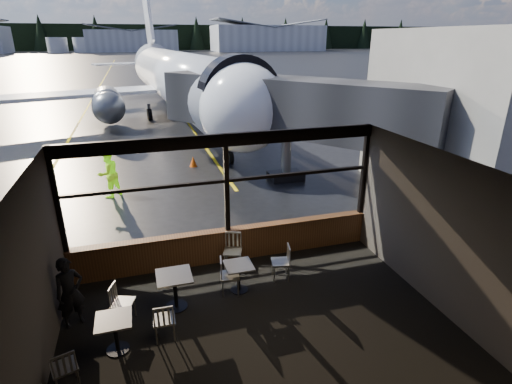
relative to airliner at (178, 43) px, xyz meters
name	(u,v)px	position (x,y,z in m)	size (l,w,h in m)	color
ground_plane	(137,59)	(-1.28, 99.46, -5.37)	(520.00, 520.00, 0.00)	black
carpet_floor	(262,332)	(-1.28, -23.54, -5.36)	(8.00, 6.00, 0.01)	black
ceiling	(263,171)	(-1.28, -23.54, -1.87)	(8.00, 6.00, 0.04)	#38332D
wall_left	(29,294)	(-5.28, -23.54, -3.62)	(0.04, 6.00, 3.50)	#453E37
wall_right	(437,231)	(2.72, -23.54, -3.62)	(0.04, 6.00, 3.50)	#453E37
wall_back	(336,378)	(-1.28, -26.54, -3.62)	(8.00, 0.04, 3.50)	#453E37
window_sill	(228,245)	(-1.28, -20.54, -4.92)	(8.00, 0.28, 0.90)	#4C2C17
window_header	(225,140)	(-1.28, -20.54, -2.02)	(8.00, 0.18, 0.30)	black
mullion_left	(57,201)	(-5.23, -20.54, -3.17)	(0.12, 0.12, 2.60)	black
mullion_centre	(227,184)	(-1.28, -20.54, -3.17)	(0.12, 0.12, 2.60)	black
mullion_right	(364,170)	(2.67, -20.54, -3.17)	(0.12, 0.12, 2.60)	black
window_transom	(226,181)	(-1.28, -20.54, -3.07)	(8.00, 0.10, 0.08)	black
airliner	(178,43)	(0.00, 0.00, 0.00)	(29.30, 35.16, 10.74)	white
jet_bridge	(284,129)	(2.32, -15.04, -3.13)	(8.42, 10.29, 4.49)	#28282B
cafe_table_near	(239,278)	(-1.35, -21.98, -5.02)	(0.64, 0.64, 0.70)	#9B978E
cafe_table_mid	(175,291)	(-2.87, -22.20, -4.95)	(0.76, 0.76, 0.84)	gray
cafe_table_left	(116,335)	(-4.11, -23.21, -5.01)	(0.67, 0.67, 0.73)	#9E9891
chair_near_e	(281,262)	(-0.23, -21.78, -4.91)	(0.50, 0.50, 0.92)	#BBB6A9
chair_near_w	(230,276)	(-1.58, -22.02, -4.91)	(0.50, 0.50, 0.92)	beige
chair_near_n	(233,252)	(-1.26, -20.97, -4.89)	(0.53, 0.53, 0.97)	#ABA79A
chair_mid_s	(164,320)	(-3.19, -23.13, -4.93)	(0.48, 0.48, 0.89)	beige
chair_mid_w	(123,303)	(-3.97, -22.35, -4.93)	(0.48, 0.48, 0.89)	beige
chair_left_s	(64,367)	(-4.92, -23.88, -4.94)	(0.47, 0.47, 0.86)	#BBB5A9
passenger	(70,293)	(-4.98, -22.16, -4.59)	(0.57, 0.38, 1.57)	black
ground_crew	(108,174)	(-4.52, -14.63, -4.46)	(0.88, 0.69, 1.82)	#BFF219
cone_nose	(193,162)	(-0.94, -11.77, -5.13)	(0.35, 0.35, 0.49)	#FF4A08
terminal_annex	(475,115)	(8.72, -18.04, -2.37)	(5.00, 7.00, 6.00)	gray
hangar_mid	(132,40)	(-1.28, 164.46, -0.37)	(38.00, 15.00, 10.00)	silver
hangar_right	(268,37)	(58.72, 157.46, 0.63)	(50.00, 20.00, 12.00)	silver
fuel_tank_a	(57,45)	(-31.28, 161.46, -2.37)	(8.00, 8.00, 6.00)	silver
fuel_tank_b	(83,45)	(-21.28, 161.46, -2.37)	(8.00, 8.00, 6.00)	silver
fuel_tank_c	(109,45)	(-11.28, 161.46, -2.37)	(8.00, 8.00, 6.00)	silver
treeline	(132,37)	(-1.28, 189.46, 0.63)	(360.00, 3.00, 12.00)	black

